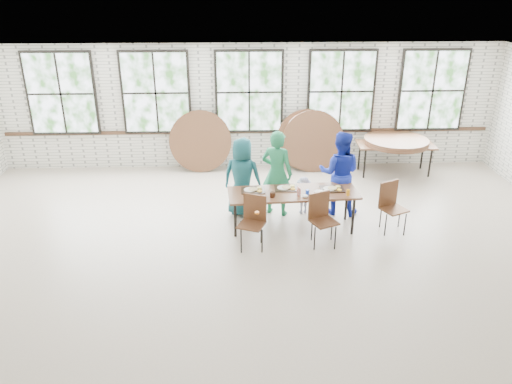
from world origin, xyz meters
TOP-DOWN VIEW (x-y plane):
  - room at (0.00, 4.44)m, footprint 12.00×12.00m
  - dining_table at (0.72, 1.08)m, footprint 2.45×0.97m
  - chair_near_left at (-0.05, 0.44)m, footprint 0.54×0.53m
  - chair_near_right at (1.15, 0.49)m, footprint 0.55×0.54m
  - chair_spare at (2.53, 0.95)m, footprint 0.55×0.55m
  - adult_teal at (-0.21, 1.73)m, footprint 0.89×0.71m
  - adult_green at (0.46, 1.73)m, footprint 0.74×0.63m
  - toddler at (1.00, 1.73)m, footprint 0.53×0.36m
  - adult_blue at (1.70, 1.73)m, footprint 0.96×0.84m
  - storage_table at (3.46, 3.82)m, footprint 1.83×0.82m
  - tabletop_clutter at (0.81, 1.05)m, footprint 1.98×0.63m
  - round_tops_stacked at (3.46, 3.82)m, footprint 1.50×1.50m
  - round_tops_leaning at (0.58, 4.17)m, footprint 4.22×0.44m

SIDE VIEW (x-z plane):
  - toddler at x=1.00m, z-range 0.00..0.77m
  - chair_near_left at x=-0.05m, z-range 0.08..1.03m
  - chair_near_right at x=1.15m, z-range 0.08..1.03m
  - chair_spare at x=2.53m, z-range 0.08..1.03m
  - storage_table at x=3.46m, z-range 0.32..1.06m
  - dining_table at x=0.72m, z-range 0.32..1.06m
  - round_tops_leaning at x=0.58m, z-range -0.01..1.48m
  - tabletop_clutter at x=0.81m, z-range 0.71..0.82m
  - adult_teal at x=-0.21m, z-range 0.00..1.58m
  - round_tops_stacked at x=3.46m, z-range 0.74..0.87m
  - adult_blue at x=1.70m, z-range 0.00..1.69m
  - adult_green at x=0.46m, z-range 0.00..1.73m
  - room at x=0.00m, z-range -4.17..7.83m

